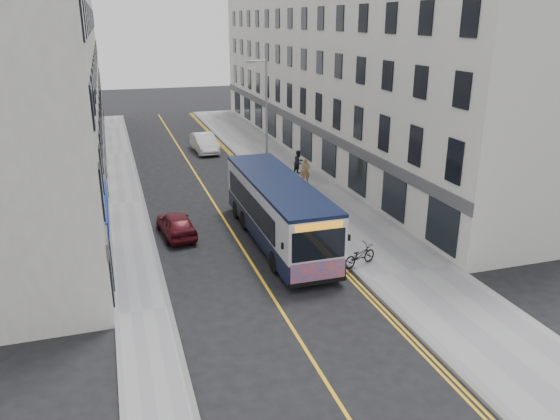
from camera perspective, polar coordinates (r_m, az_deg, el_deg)
ground at (r=23.02m, az=-1.82°, el=-7.41°), size 140.00×140.00×0.00m
pavement_east at (r=35.43m, az=2.65°, el=2.42°), size 4.50×64.00×0.12m
pavement_west at (r=33.44m, az=-15.78°, el=0.65°), size 2.00×64.00×0.12m
kerb_east at (r=34.75m, az=-0.84°, el=2.11°), size 0.18×64.00×0.13m
kerb_west at (r=33.47m, az=-14.08°, el=0.83°), size 0.18×64.00×0.13m
road_centre_line at (r=33.90m, az=-7.33°, el=1.39°), size 0.12×64.00×0.01m
road_dbl_yellow_inner at (r=34.65m, az=-1.55°, el=1.94°), size 0.10×64.00×0.01m
road_dbl_yellow_outer at (r=34.70m, az=-1.23°, el=1.97°), size 0.10×64.00×0.01m
terrace_east at (r=44.37m, az=5.27°, el=14.27°), size 6.00×46.00×13.00m
terrace_west at (r=41.15m, az=-22.86°, el=12.49°), size 6.00×46.00×13.00m
streetlamp at (r=35.66m, az=-1.54°, el=9.69°), size 1.32×0.18×8.00m
city_bus at (r=26.25m, az=-0.26°, el=0.15°), size 2.54×10.88×3.16m
bicycle at (r=24.16m, az=8.32°, el=-4.72°), size 1.90×1.22×0.95m
pedestrian_near at (r=35.77m, az=2.70°, el=4.08°), size 0.71×0.59×1.67m
pedestrian_far at (r=38.02m, az=1.96°, el=5.01°), size 1.03×0.97×1.68m
car_white at (r=45.45m, az=-7.91°, el=6.96°), size 1.81×4.65×1.51m
car_maroon at (r=27.88m, az=-10.80°, el=-1.44°), size 1.88×3.85×1.27m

